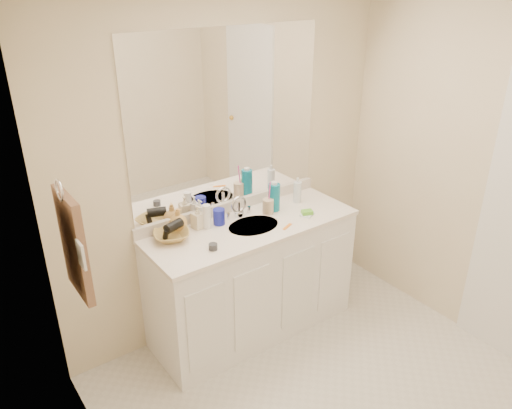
{
  "coord_description": "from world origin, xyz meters",
  "views": [
    {
      "loc": [
        -1.77,
        -1.47,
        2.47
      ],
      "look_at": [
        0.0,
        0.97,
        1.05
      ],
      "focal_mm": 35.0,
      "sensor_mm": 36.0,
      "label": 1
    }
  ],
  "objects": [
    {
      "name": "tan_cup",
      "position": [
        0.2,
        1.1,
        0.93
      ],
      "size": [
        0.09,
        0.09,
        0.11
      ],
      "primitive_type": "cylinder",
      "rotation": [
        0.0,
        0.0,
        0.15
      ],
      "color": "#CDB490",
      "rests_on": "countertop"
    },
    {
      "name": "wicker_basket",
      "position": [
        -0.54,
        1.16,
        0.91
      ],
      "size": [
        0.3,
        0.3,
        0.06
      ],
      "primitive_type": "imported",
      "rotation": [
        0.0,
        0.0,
        -0.37
      ],
      "color": "#AB8845",
      "rests_on": "countertop"
    },
    {
      "name": "mouthwash_bottle",
      "position": [
        0.26,
        1.12,
        0.98
      ],
      "size": [
        0.1,
        0.1,
        0.2
      ],
      "primitive_type": "cylinder",
      "rotation": [
        0.0,
        0.0,
        0.18
      ],
      "color": "#0C7896",
      "rests_on": "countertop"
    },
    {
      "name": "wall_right",
      "position": [
        1.3,
        0.0,
        1.2
      ],
      "size": [
        0.02,
        2.6,
        2.4
      ],
      "primitive_type": "cube",
      "color": "beige",
      "rests_on": "floor"
    },
    {
      "name": "mirror",
      "position": [
        0.0,
        1.29,
        1.56
      ],
      "size": [
        1.48,
        0.01,
        1.2
      ],
      "primitive_type": "cube",
      "color": "white",
      "rests_on": "wall_back"
    },
    {
      "name": "clear_pump_bottle",
      "position": [
        0.49,
        1.13,
        0.96
      ],
      "size": [
        0.08,
        0.08,
        0.16
      ],
      "primitive_type": "cylinder",
      "rotation": [
        0.0,
        0.0,
        0.37
      ],
      "color": "white",
      "rests_on": "countertop"
    },
    {
      "name": "soap_bottle_cream",
      "position": [
        -0.33,
        1.2,
        0.96
      ],
      "size": [
        0.08,
        0.09,
        0.16
      ],
      "primitive_type": "imported",
      "rotation": [
        0.0,
        0.0,
        0.15
      ],
      "color": "beige",
      "rests_on": "countertop"
    },
    {
      "name": "soap_dish",
      "position": [
        0.4,
        0.91,
        0.89
      ],
      "size": [
        0.12,
        0.11,
        0.01
      ],
      "primitive_type": "cube",
      "rotation": [
        0.0,
        0.0,
        0.42
      ],
      "color": "white",
      "rests_on": "countertop"
    },
    {
      "name": "backsplash",
      "position": [
        0.0,
        1.29,
        0.92
      ],
      "size": [
        1.52,
        0.03,
        0.08
      ],
      "primitive_type": "cube",
      "color": "silver",
      "rests_on": "countertop"
    },
    {
      "name": "hair_dryer",
      "position": [
        -0.52,
        1.16,
        0.97
      ],
      "size": [
        0.14,
        0.1,
        0.06
      ],
      "primitive_type": "cylinder",
      "rotation": [
        0.0,
        1.57,
        0.33
      ],
      "color": "black",
      "rests_on": "wicker_basket"
    },
    {
      "name": "countertop",
      "position": [
        0.0,
        1.02,
        0.86
      ],
      "size": [
        1.52,
        0.57,
        0.03
      ],
      "primitive_type": "cube",
      "color": "white",
      "rests_on": "vanity_cabinet"
    },
    {
      "name": "soap_bottle_white",
      "position": [
        -0.28,
        1.25,
        0.97
      ],
      "size": [
        0.07,
        0.07,
        0.17
      ],
      "primitive_type": "imported",
      "rotation": [
        0.0,
        0.0,
        0.07
      ],
      "color": "white",
      "rests_on": "countertop"
    },
    {
      "name": "soap_bottle_yellow",
      "position": [
        -0.45,
        1.25,
        0.96
      ],
      "size": [
        0.16,
        0.16,
        0.16
      ],
      "primitive_type": "imported",
      "rotation": [
        0.0,
        0.0,
        0.4
      ],
      "color": "#D9A454",
      "rests_on": "countertop"
    },
    {
      "name": "green_soap",
      "position": [
        0.4,
        0.91,
        0.9
      ],
      "size": [
        0.09,
        0.08,
        0.03
      ],
      "primitive_type": "cube",
      "rotation": [
        0.0,
        0.0,
        -0.38
      ],
      "color": "#60BF2E",
      "rests_on": "soap_dish"
    },
    {
      "name": "wall_left",
      "position": [
        -1.3,
        0.0,
        1.2
      ],
      "size": [
        0.02,
        2.6,
        2.4
      ],
      "primitive_type": "cube",
      "color": "beige",
      "rests_on": "floor"
    },
    {
      "name": "toothbrush",
      "position": [
        0.21,
        1.1,
        1.03
      ],
      "size": [
        0.02,
        0.04,
        0.19
      ],
      "primitive_type": "cylinder",
      "rotation": [
        0.14,
        0.0,
        -0.19
      ],
      "color": "#ED3EA5",
      "rests_on": "tan_cup"
    },
    {
      "name": "faucet",
      "position": [
        0.0,
        1.18,
        0.94
      ],
      "size": [
        0.02,
        0.02,
        0.11
      ],
      "primitive_type": "cylinder",
      "color": "silver",
      "rests_on": "countertop"
    },
    {
      "name": "sink_basin",
      "position": [
        0.0,
        1.0,
        0.87
      ],
      "size": [
        0.37,
        0.37,
        0.02
      ],
      "primitive_type": "cylinder",
      "color": "beige",
      "rests_on": "countertop"
    },
    {
      "name": "extra_white_bottle",
      "position": [
        -0.28,
        1.16,
        0.97
      ],
      "size": [
        0.06,
        0.06,
        0.17
      ],
      "primitive_type": "cylinder",
      "rotation": [
        0.0,
        0.0,
        -0.05
      ],
      "color": "white",
      "rests_on": "countertop"
    },
    {
      "name": "switch_plate",
      "position": [
        -1.27,
        0.57,
        1.3
      ],
      "size": [
        0.01,
        0.08,
        0.13
      ],
      "primitive_type": "cube",
      "color": "silver",
      "rests_on": "wall_left"
    },
    {
      "name": "towel_ring",
      "position": [
        -1.27,
        0.77,
        1.55
      ],
      "size": [
        0.01,
        0.11,
        0.11
      ],
      "primitive_type": "torus",
      "rotation": [
        0.0,
        1.57,
        0.0
      ],
      "color": "silver",
      "rests_on": "wall_left"
    },
    {
      "name": "dark_jar",
      "position": [
        -0.4,
        0.89,
        0.9
      ],
      "size": [
        0.07,
        0.07,
        0.04
      ],
      "primitive_type": "cylinder",
      "rotation": [
        0.0,
        0.0,
        0.32
      ],
      "color": "#323439",
      "rests_on": "countertop"
    },
    {
      "name": "hand_towel",
      "position": [
        -1.25,
        0.77,
        1.25
      ],
      "size": [
        0.04,
        0.32,
        0.55
      ],
      "primitive_type": "cube",
      "color": "brown",
      "rests_on": "towel_ring"
    },
    {
      "name": "orange_comb",
      "position": [
        0.17,
        0.85,
        0.88
      ],
      "size": [
        0.1,
        0.06,
        0.0
      ],
      "primitive_type": "cube",
      "rotation": [
        0.0,
        0.0,
        0.39
      ],
      "color": "orange",
      "rests_on": "countertop"
    },
    {
      "name": "vanity_cabinet",
      "position": [
        0.0,
        1.02,
        0.42
      ],
      "size": [
        1.5,
        0.55,
        0.85
      ],
      "primitive_type": "cube",
      "color": "white",
      "rests_on": "floor"
    },
    {
      "name": "blue_mug",
      "position": [
        -0.18,
        1.16,
        0.94
      ],
      "size": [
        0.11,
        0.11,
        0.11
      ],
      "primitive_type": "cylinder",
      "rotation": [
        0.0,
        0.0,
        0.37
      ],
      "color": "#171EA2",
      "rests_on": "countertop"
    },
    {
      "name": "wall_back",
      "position": [
        0.0,
        1.3,
        1.2
      ],
      "size": [
        2.6,
        0.02,
        2.4
      ],
      "primitive_type": "cube",
      "color": "beige",
      "rests_on": "floor"
    }
  ]
}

